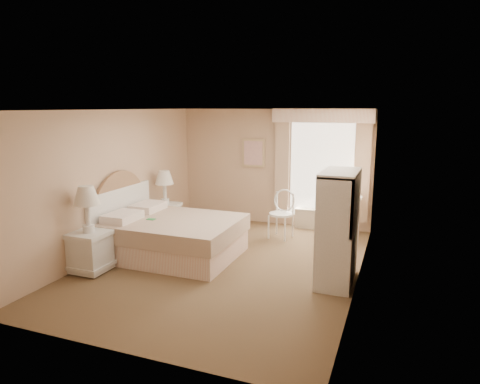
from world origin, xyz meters
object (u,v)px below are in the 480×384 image
at_px(nightstand_near, 90,241).
at_px(bed, 167,234).
at_px(cafe_chair, 282,210).
at_px(nightstand_far, 165,210).
at_px(round_table, 342,209).
at_px(armoire, 338,237).

bearing_deg(nightstand_near, bed, 56.87).
bearing_deg(cafe_chair, nightstand_near, -118.83).
bearing_deg(nightstand_far, bed, -58.19).
bearing_deg(round_table, cafe_chair, -153.74).
relative_size(bed, round_table, 2.72).
xyz_separation_m(bed, nightstand_near, (-0.73, -1.11, 0.14)).
bearing_deg(armoire, nightstand_far, 160.32).
bearing_deg(round_table, nightstand_near, -135.10).
bearing_deg(cafe_chair, nightstand_far, -156.03).
bearing_deg(armoire, cafe_chair, 125.67).
distance_m(nightstand_far, round_table, 3.56).
height_order(nightstand_near, round_table, nightstand_near).
relative_size(round_table, cafe_chair, 0.86).
distance_m(bed, nightstand_near, 1.33).
bearing_deg(round_table, nightstand_far, -162.06).
height_order(bed, cafe_chair, bed).
bearing_deg(nightstand_far, cafe_chair, 13.73).
xyz_separation_m(nightstand_near, nightstand_far, (0.00, 2.28, -0.03)).
relative_size(bed, nightstand_near, 1.64).
distance_m(nightstand_far, armoire, 3.88).
relative_size(round_table, armoire, 0.49).
height_order(bed, nightstand_near, bed).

